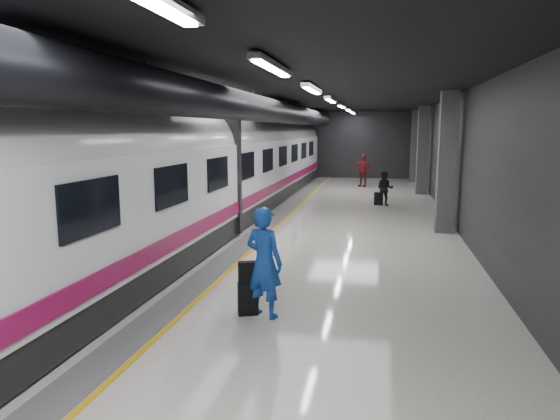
# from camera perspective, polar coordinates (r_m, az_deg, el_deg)

# --- Properties ---
(ground) EXTENTS (40.00, 40.00, 0.00)m
(ground) POSITION_cam_1_polar(r_m,az_deg,el_deg) (15.30, 1.81, -3.30)
(ground) COLOR silver
(ground) RESTS_ON ground
(platform_hall) EXTENTS (10.02, 40.02, 4.51)m
(platform_hall) POSITION_cam_1_polar(r_m,az_deg,el_deg) (15.93, 1.43, 10.01)
(platform_hall) COLOR black
(platform_hall) RESTS_ON ground
(train) EXTENTS (3.05, 38.00, 4.05)m
(train) POSITION_cam_1_polar(r_m,az_deg,el_deg) (15.86, -9.83, 4.57)
(train) COLOR black
(train) RESTS_ON ground
(traveler_main) EXTENTS (0.85, 0.71, 1.99)m
(traveler_main) POSITION_cam_1_polar(r_m,az_deg,el_deg) (8.85, -1.83, -5.99)
(traveler_main) COLOR blue
(traveler_main) RESTS_ON ground
(suitcase_main) EXTENTS (0.42, 0.34, 0.58)m
(suitcase_main) POSITION_cam_1_polar(r_m,az_deg,el_deg) (9.17, -3.69, -10.07)
(suitcase_main) COLOR black
(suitcase_main) RESTS_ON ground
(shoulder_bag) EXTENTS (0.34, 0.26, 0.40)m
(shoulder_bag) POSITION_cam_1_polar(r_m,az_deg,el_deg) (9.01, -3.84, -7.14)
(shoulder_bag) COLOR black
(shoulder_bag) RESTS_ON suitcase_main
(traveler_far_a) EXTENTS (0.76, 0.61, 1.50)m
(traveler_far_a) POSITION_cam_1_polar(r_m,az_deg,el_deg) (22.28, 11.90, 2.41)
(traveler_far_a) COLOR black
(traveler_far_a) RESTS_ON ground
(traveler_far_b) EXTENTS (1.20, 0.82, 1.89)m
(traveler_far_b) POSITION_cam_1_polar(r_m,az_deg,el_deg) (29.47, 9.44, 4.48)
(traveler_far_b) COLOR maroon
(traveler_far_b) RESTS_ON ground
(suitcase_far) EXTENTS (0.40, 0.28, 0.56)m
(suitcase_far) POSITION_cam_1_polar(r_m,az_deg,el_deg) (22.52, 11.19, 1.29)
(suitcase_far) COLOR black
(suitcase_far) RESTS_ON ground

